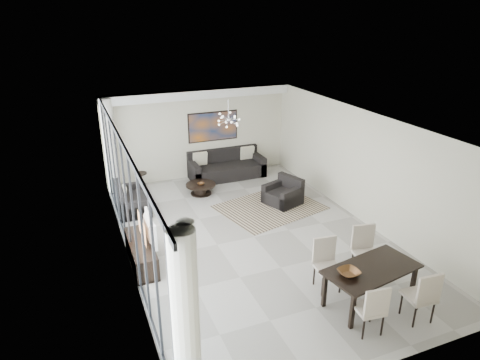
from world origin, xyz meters
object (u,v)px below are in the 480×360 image
sofa_main (226,168)px  dining_table (371,272)px  television (146,229)px  tv_console (141,253)px  coffee_table (201,188)px

sofa_main → dining_table: (0.21, -7.18, 0.37)m
sofa_main → television: size_ratio=2.41×
sofa_main → tv_console: sofa_main is taller
tv_console → coffee_table: bearing=53.4°
tv_console → dining_table: bearing=-38.3°
coffee_table → sofa_main: 1.61m
coffee_table → tv_console: bearing=-126.6°
sofa_main → television: 5.42m
coffee_table → dining_table: size_ratio=0.47×
coffee_table → sofa_main: sofa_main is taller
television → sofa_main: bearing=-39.0°
television → dining_table: 4.69m
coffee_table → television: 3.88m
coffee_table → sofa_main: size_ratio=0.37×
coffee_table → sofa_main: (1.22, 1.05, 0.12)m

